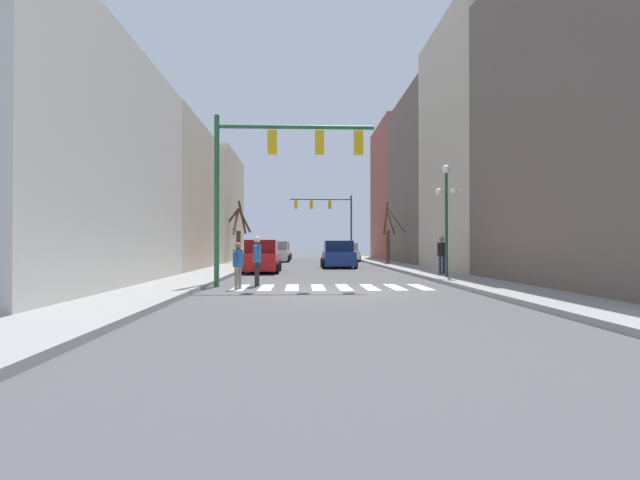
{
  "coord_description": "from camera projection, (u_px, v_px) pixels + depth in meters",
  "views": [
    {
      "loc": [
        -1.04,
        -15.71,
        1.49
      ],
      "look_at": [
        0.45,
        23.43,
        1.86
      ],
      "focal_mm": 28.0,
      "sensor_mm": 36.0,
      "label": 1
    }
  ],
  "objects": [
    {
      "name": "building_row_left",
      "position": [
        155.0,
        197.0,
        29.01
      ],
      "size": [
        6.0,
        38.39,
        9.15
      ],
      "color": "beige",
      "rests_on": "ground_plane"
    },
    {
      "name": "car_parked_left_near",
      "position": [
        348.0,
        253.0,
        44.91
      ],
      "size": [
        1.97,
        4.19,
        1.64
      ],
      "rotation": [
        0.0,
        0.0,
        1.57
      ],
      "color": "white",
      "rests_on": "ground_plane"
    },
    {
      "name": "car_parked_right_near",
      "position": [
        262.0,
        257.0,
        26.68
      ],
      "size": [
        2.0,
        4.67,
        1.74
      ],
      "rotation": [
        0.0,
        0.0,
        1.57
      ],
      "color": "red",
      "rests_on": "ground_plane"
    },
    {
      "name": "traffic_signal_near",
      "position": [
        276.0,
        161.0,
        17.74
      ],
      "size": [
        5.7,
        0.28,
        6.09
      ],
      "color": "#236038",
      "rests_on": "ground_plane"
    },
    {
      "name": "car_driving_away_lane",
      "position": [
        338.0,
        255.0,
        32.27
      ],
      "size": [
        2.19,
        4.23,
        1.75
      ],
      "rotation": [
        0.0,
        0.0,
        1.57
      ],
      "color": "navy",
      "rests_on": "ground_plane"
    },
    {
      "name": "pedestrian_crossing_street",
      "position": [
        238.0,
        261.0,
        16.69
      ],
      "size": [
        0.32,
        0.66,
        1.57
      ],
      "rotation": [
        0.0,
        0.0,
        4.37
      ],
      "color": "#7A705B",
      "rests_on": "ground_plane"
    },
    {
      "name": "crosswalk_stripes",
      "position": [
        331.0,
        287.0,
        17.36
      ],
      "size": [
        6.75,
        2.6,
        0.01
      ],
      "color": "white",
      "rests_on": "ground_plane"
    },
    {
      "name": "traffic_signal_far",
      "position": [
        329.0,
        212.0,
        50.33
      ],
      "size": [
        6.31,
        0.28,
        6.48
      ],
      "color": "#236038",
      "rests_on": "ground_plane"
    },
    {
      "name": "sidewalk_right",
      "position": [
        503.0,
        289.0,
        15.93
      ],
      "size": [
        2.26,
        90.0,
        0.15
      ],
      "color": "gray",
      "rests_on": "ground_plane"
    },
    {
      "name": "street_tree_left_mid",
      "position": [
        238.0,
        231.0,
        37.81
      ],
      "size": [
        2.54,
        2.89,
        4.72
      ],
      "color": "#473828",
      "rests_on": "sidewalk_left"
    },
    {
      "name": "pedestrian_near_right_corner",
      "position": [
        257.0,
        257.0,
        17.92
      ],
      "size": [
        0.26,
        0.77,
        1.79
      ],
      "rotation": [
        0.0,
        0.0,
        1.52
      ],
      "color": "black",
      "rests_on": "ground_plane"
    },
    {
      "name": "car_driving_toward_lane",
      "position": [
        277.0,
        252.0,
        43.42
      ],
      "size": [
        2.14,
        4.22,
        1.77
      ],
      "rotation": [
        0.0,
        0.0,
        1.57
      ],
      "color": "silver",
      "rests_on": "ground_plane"
    },
    {
      "name": "sidewalk_left",
      "position": [
        161.0,
        290.0,
        15.52
      ],
      "size": [
        2.26,
        90.0,
        0.15
      ],
      "color": "gray",
      "rests_on": "ground_plane"
    },
    {
      "name": "street_lamp_right_corner",
      "position": [
        446.0,
        198.0,
        21.18
      ],
      "size": [
        0.95,
        0.36,
        4.74
      ],
      "color": "#1E4C2D",
      "rests_on": "sidewalk_right"
    },
    {
      "name": "ground_plane",
      "position": [
        334.0,
        292.0,
        15.72
      ],
      "size": [
        240.0,
        240.0,
        0.0
      ],
      "primitive_type": "plane",
      "color": "#4C4C4F"
    },
    {
      "name": "car_at_intersection",
      "position": [
        281.0,
        251.0,
        50.13
      ],
      "size": [
        2.15,
        4.28,
        1.74
      ],
      "rotation": [
        0.0,
        0.0,
        1.57
      ],
      "color": "silver",
      "rests_on": "ground_plane"
    },
    {
      "name": "pedestrian_on_right_sidewalk",
      "position": [
        442.0,
        252.0,
        22.55
      ],
      "size": [
        0.61,
        0.55,
        1.71
      ],
      "rotation": [
        0.0,
        0.0,
        0.73
      ],
      "color": "#282D47",
      "rests_on": "sidewalk_right"
    },
    {
      "name": "building_row_right",
      "position": [
        462.0,
        169.0,
        32.68
      ],
      "size": [
        6.0,
        44.53,
        13.73
      ],
      "color": "#66564C",
      "rests_on": "ground_plane"
    },
    {
      "name": "street_tree_left_far",
      "position": [
        388.0,
        238.0,
        36.43
      ],
      "size": [
        1.3,
        1.99,
        4.52
      ],
      "color": "brown",
      "rests_on": "sidewalk_right"
    }
  ]
}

